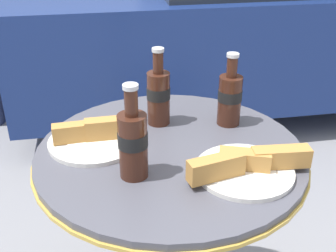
# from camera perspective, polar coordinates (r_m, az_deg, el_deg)

# --- Properties ---
(bistro_table) EXTENTS (0.73, 0.73, 0.77)m
(bistro_table) POSITION_cam_1_polar(r_m,az_deg,el_deg) (1.24, 0.30, -10.51)
(bistro_table) COLOR gold
(bistro_table) RESTS_ON ground_plane
(cola_bottle_left) EXTENTS (0.07, 0.07, 0.24)m
(cola_bottle_left) POSITION_cam_1_polar(r_m,az_deg,el_deg) (0.98, -4.78, -2.14)
(cola_bottle_left) COLOR #3D1E14
(cola_bottle_left) RESTS_ON bistro_table
(cola_bottle_right) EXTENTS (0.07, 0.07, 0.22)m
(cola_bottle_right) POSITION_cam_1_polar(r_m,az_deg,el_deg) (1.24, 8.37, 3.90)
(cola_bottle_right) COLOR #3D1E14
(cola_bottle_right) RESTS_ON bistro_table
(cola_bottle_center) EXTENTS (0.07, 0.07, 0.23)m
(cola_bottle_center) POSITION_cam_1_polar(r_m,az_deg,el_deg) (1.22, -1.30, 4.25)
(cola_bottle_center) COLOR #3D1E14
(cola_bottle_center) RESTS_ON bistro_table
(lunch_plate_near) EXTENTS (0.31, 0.24, 0.07)m
(lunch_plate_near) POSITION_cam_1_polar(r_m,az_deg,el_deg) (1.04, 10.53, -5.34)
(lunch_plate_near) COLOR silver
(lunch_plate_near) RESTS_ON bistro_table
(lunch_plate_far) EXTENTS (0.25, 0.25, 0.07)m
(lunch_plate_far) POSITION_cam_1_polar(r_m,az_deg,el_deg) (1.17, -9.88, -1.41)
(lunch_plate_far) COLOR silver
(lunch_plate_far) RESTS_ON bistro_table
(parked_car) EXTENTS (4.32, 1.65, 1.41)m
(parked_car) POSITION_cam_1_polar(r_m,az_deg,el_deg) (3.43, 18.67, 15.08)
(parked_car) COLOR navy
(parked_car) RESTS_ON ground_plane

